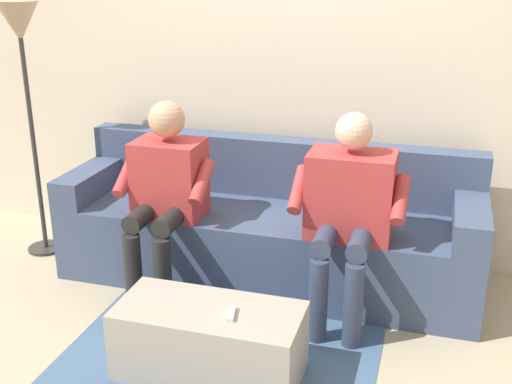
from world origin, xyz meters
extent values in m
plane|color=tan|center=(0.00, 0.60, 0.00)|extent=(8.00, 8.00, 0.00)
cube|color=beige|center=(0.00, -0.60, 1.35)|extent=(5.22, 0.06, 2.70)
cube|color=#3D4C6B|center=(0.00, 0.00, 0.23)|extent=(2.13, 0.58, 0.46)
cube|color=#3D4C6B|center=(0.00, -0.37, 0.41)|extent=(2.50, 0.16, 0.83)
cube|color=#3D4C6B|center=(-1.16, 0.00, 0.31)|extent=(0.19, 0.58, 0.63)
cube|color=#3D4C6B|center=(1.16, 0.00, 0.31)|extent=(0.19, 0.58, 0.63)
cube|color=#A89E8E|center=(0.00, 0.92, 0.17)|extent=(0.87, 0.41, 0.35)
cube|color=#B23838|center=(-0.52, 0.14, 0.69)|extent=(0.45, 0.30, 0.47)
sphere|color=beige|center=(-0.52, 0.14, 1.04)|extent=(0.20, 0.20, 0.20)
cylinder|color=#333D56|center=(-0.61, 0.32, 0.51)|extent=(0.11, 0.36, 0.11)
cylinder|color=#333D56|center=(-0.43, 0.32, 0.51)|extent=(0.11, 0.36, 0.11)
cylinder|color=#333D56|center=(-0.61, 0.50, 0.23)|extent=(0.10, 0.10, 0.46)
cylinder|color=#333D56|center=(-0.43, 0.50, 0.23)|extent=(0.10, 0.10, 0.46)
cylinder|color=#B23838|center=(-0.79, 0.22, 0.72)|extent=(0.08, 0.27, 0.22)
cylinder|color=#B23838|center=(-0.26, 0.22, 0.72)|extent=(0.08, 0.27, 0.22)
cube|color=#B23838|center=(0.52, 0.14, 0.68)|extent=(0.39, 0.29, 0.45)
sphere|color=tan|center=(0.52, 0.14, 1.03)|extent=(0.21, 0.21, 0.21)
cylinder|color=black|center=(0.43, 0.31, 0.51)|extent=(0.11, 0.34, 0.11)
cylinder|color=black|center=(0.61, 0.31, 0.51)|extent=(0.11, 0.34, 0.11)
cylinder|color=black|center=(0.43, 0.49, 0.23)|extent=(0.10, 0.10, 0.46)
cylinder|color=black|center=(0.61, 0.49, 0.23)|extent=(0.10, 0.10, 0.46)
cylinder|color=#B23838|center=(0.29, 0.22, 0.71)|extent=(0.08, 0.27, 0.22)
cylinder|color=#B23838|center=(0.76, 0.22, 0.71)|extent=(0.08, 0.27, 0.22)
cube|color=white|center=(-0.12, 0.95, 0.36)|extent=(0.06, 0.12, 0.02)
cube|color=#426084|center=(0.00, 0.79, 0.00)|extent=(1.55, 1.42, 0.01)
cylinder|color=#2D2D2D|center=(1.57, -0.07, 0.01)|extent=(0.24, 0.24, 0.02)
cylinder|color=#333333|center=(1.57, -0.07, 0.75)|extent=(0.03, 0.03, 1.49)
cone|color=tan|center=(1.57, -0.07, 1.52)|extent=(0.26, 0.26, 0.24)
camera|label=1|loc=(-0.95, 3.35, 1.87)|focal=44.84mm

